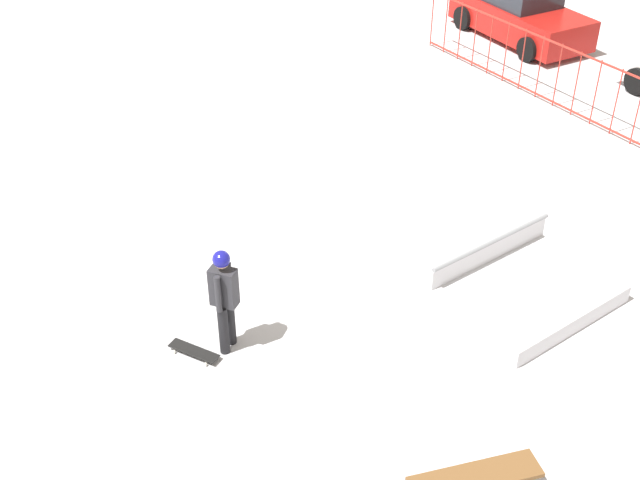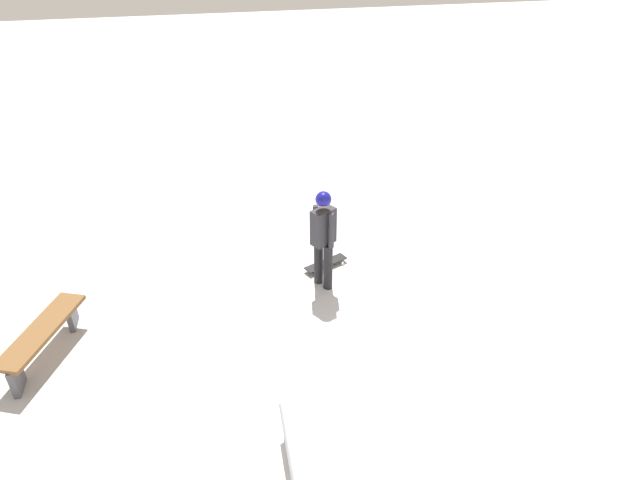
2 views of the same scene
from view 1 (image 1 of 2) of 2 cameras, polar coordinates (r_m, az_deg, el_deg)
name	(u,v)px [view 1 (image 1 of 2)]	position (r m, az deg, el deg)	size (l,w,h in m)	color
ground_plane	(357,241)	(14.42, 2.57, -0.05)	(60.00, 60.00, 0.00)	silver
skate_ramp	(434,225)	(14.39, 7.97, 1.03)	(5.47, 2.76, 0.74)	silver
skater	(224,293)	(11.66, -6.70, -3.71)	(0.44, 0.39, 1.73)	black
skateboard	(194,351)	(12.18, -8.78, -7.65)	(0.81, 0.50, 0.09)	black
perimeter_fence	(606,97)	(18.86, 19.30, 9.41)	(11.75, 1.22, 1.50)	#B22D23
parked_car_red	(520,12)	(23.60, 13.74, 15.16)	(4.32, 2.42, 1.60)	red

